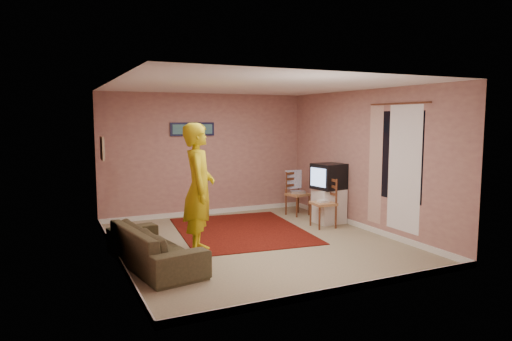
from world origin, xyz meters
name	(u,v)px	position (x,y,z in m)	size (l,w,h in m)	color
ground	(255,242)	(0.00, 0.00, 0.00)	(5.00, 5.00, 0.00)	tan
wall_back	(206,155)	(0.00, 2.50, 1.30)	(4.50, 0.02, 2.60)	tan
wall_front	(346,186)	(0.00, -2.50, 1.30)	(4.50, 0.02, 2.60)	tan
wall_left	(114,172)	(-2.25, 0.00, 1.30)	(0.02, 5.00, 2.60)	tan
wall_right	(365,160)	(2.25, 0.00, 1.30)	(0.02, 5.00, 2.60)	tan
ceiling	(255,86)	(0.00, 0.00, 2.60)	(4.50, 5.00, 0.02)	white
baseboard_back	(207,212)	(0.00, 2.49, 0.05)	(4.50, 0.02, 0.10)	white
baseboard_front	(343,290)	(0.00, -2.49, 0.05)	(4.50, 0.02, 0.10)	white
baseboard_left	(117,256)	(-2.24, 0.00, 0.05)	(0.02, 5.00, 0.10)	white
baseboard_right	(362,226)	(2.24, 0.00, 0.05)	(0.02, 5.00, 0.10)	white
window	(399,156)	(2.24, -0.90, 1.45)	(0.01, 1.10, 1.50)	black
curtain_sheer	(404,169)	(2.23, -1.05, 1.25)	(0.01, 0.75, 2.10)	white
curtain_floral	(375,165)	(2.21, -0.35, 1.25)	(0.01, 0.35, 2.10)	silver
curtain_rod	(399,103)	(2.20, -0.90, 2.32)	(0.02, 0.02, 1.40)	brown
picture_back	(192,129)	(-0.30, 2.47, 1.85)	(0.95, 0.04, 0.28)	#131535
picture_left	(102,148)	(-2.22, 1.60, 1.55)	(0.04, 0.38, 0.42)	beige
area_rug	(241,230)	(0.10, 0.84, 0.01)	(2.22, 2.78, 0.01)	black
tv_cabinet	(329,206)	(1.95, 0.70, 0.34)	(0.54, 0.49, 0.68)	silver
crt_tv	(329,176)	(1.94, 0.70, 0.94)	(0.66, 0.61, 0.50)	black
chair_a	(298,189)	(1.76, 1.61, 0.57)	(0.50, 0.48, 0.51)	tan
dvd_player	(298,192)	(1.76, 1.61, 0.50)	(0.31, 0.22, 0.05)	#BBBAC0
blue_throw	(293,179)	(1.76, 1.80, 0.75)	(0.38, 0.05, 0.40)	#7E92CE
chair_b	(323,197)	(1.64, 0.44, 0.58)	(0.44, 0.46, 0.51)	tan
game_console	(323,201)	(1.64, 0.44, 0.50)	(0.20, 0.14, 0.04)	silver
sofa	(154,246)	(-1.80, -0.49, 0.29)	(1.96, 0.77, 0.57)	brown
person	(199,189)	(-1.03, -0.18, 1.00)	(0.73, 0.48, 2.01)	gold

